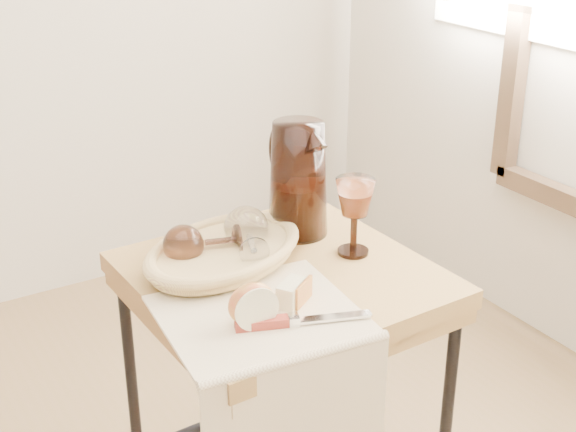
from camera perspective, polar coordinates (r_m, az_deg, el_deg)
side_table at (r=1.69m, az=-0.36°, el=-13.97°), size 0.54×0.54×0.67m
tea_towel at (r=1.36m, az=-2.06°, el=-7.12°), size 0.35×0.32×0.01m
bread_basket at (r=1.52m, az=-4.59°, el=-2.82°), size 0.37×0.31×0.04m
goblet_lying_a at (r=1.51m, az=-5.79°, el=-1.89°), size 0.14×0.11×0.08m
goblet_lying_b at (r=1.51m, az=-2.77°, el=-1.56°), size 0.13×0.16×0.09m
pitcher at (r=1.61m, az=0.72°, el=2.66°), size 0.18×0.25×0.28m
wine_goblet at (r=1.54m, az=4.76°, el=-0.04°), size 0.09×0.09×0.16m
apple_half at (r=1.31m, az=-2.62°, el=-6.27°), size 0.09×0.05×0.08m
apple_wedge at (r=1.38m, az=0.27°, el=-5.52°), size 0.07×0.06×0.04m
table_knife at (r=1.33m, az=0.74°, el=-7.37°), size 0.22×0.10×0.02m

